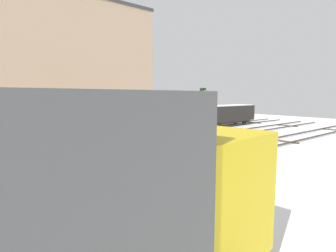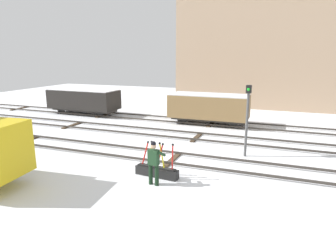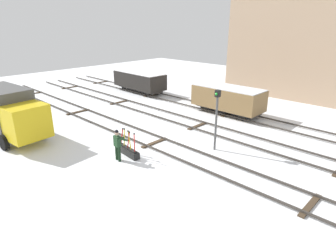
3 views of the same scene
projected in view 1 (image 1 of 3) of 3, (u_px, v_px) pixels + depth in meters
name	position (u px, v px, depth m)	size (l,w,h in m)	color
ground_plane	(183.00, 164.00, 11.44)	(60.00, 60.00, 0.00)	white
track_main_line	(183.00, 162.00, 11.43)	(44.00, 1.94, 0.18)	#38332D
track_siding_near	(134.00, 148.00, 14.54)	(44.00, 1.94, 0.18)	#38332D
track_siding_far	(103.00, 139.00, 17.52)	(44.00, 1.94, 0.18)	#38332D
switch_lever_frame	(221.00, 169.00, 9.89)	(1.83, 0.54, 1.45)	black
rail_worker	(242.00, 153.00, 9.36)	(0.58, 0.68, 1.68)	black
delivery_truck	(58.00, 222.00, 2.75)	(5.83, 2.88, 3.04)	gold
signal_post	(203.00, 111.00, 14.45)	(0.24, 0.32, 3.39)	#4C4C4C
apartment_building	(76.00, 64.00, 25.87)	(14.94, 5.71, 12.07)	tan
freight_car_near_switch	(228.00, 114.00, 25.69)	(6.38, 2.07, 2.04)	#2D2B28
freight_car_mid_siding	(99.00, 122.00, 17.26)	(5.39, 2.27, 2.10)	#2D2B28
perched_bird_roof_left	(119.00, 15.00, 30.09)	(0.25, 0.27, 0.13)	#333338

